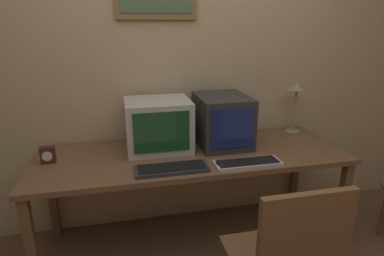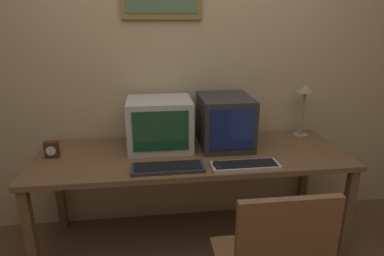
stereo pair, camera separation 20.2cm
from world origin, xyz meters
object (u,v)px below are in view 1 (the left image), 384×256
object	(u,v)px
mouse_near_keyboard	(221,164)
monitor_right	(222,120)
monitor_left	(158,125)
desk_clock	(48,155)
keyboard_side	(248,163)
desk_lamp	(296,97)
keyboard_main	(172,168)

from	to	relation	value
mouse_near_keyboard	monitor_right	bearing A→B (deg)	71.41
monitor_right	mouse_near_keyboard	world-z (taller)	monitor_right
monitor_left	desk_clock	world-z (taller)	monitor_left
keyboard_side	desk_lamp	world-z (taller)	desk_lamp
monitor_right	desk_clock	distance (m)	1.21
monitor_right	keyboard_side	xyz separation A→B (m)	(0.04, -0.40, -0.17)
mouse_near_keyboard	desk_clock	xyz separation A→B (m)	(-1.07, 0.31, 0.04)
monitor_left	keyboard_main	bearing A→B (deg)	-85.29
monitor_left	desk_clock	xyz separation A→B (m)	(-0.73, -0.09, -0.12)
monitor_left	keyboard_main	xyz separation A→B (m)	(0.03, -0.38, -0.17)
monitor_left	mouse_near_keyboard	xyz separation A→B (m)	(0.34, -0.40, -0.16)
monitor_right	desk_lamp	bearing A→B (deg)	10.03
keyboard_main	monitor_right	bearing A→B (deg)	40.38
keyboard_main	desk_lamp	world-z (taller)	desk_lamp
desk_lamp	keyboard_main	bearing A→B (deg)	-155.85
keyboard_side	desk_lamp	xyz separation A→B (m)	(0.61, 0.52, 0.29)
desk_clock	keyboard_side	bearing A→B (deg)	-14.28
monitor_right	mouse_near_keyboard	size ratio (longest dim) A/B	4.03
monitor_right	desk_lamp	size ratio (longest dim) A/B	1.07
desk_lamp	mouse_near_keyboard	bearing A→B (deg)	-147.13
monitor_right	desk_lamp	xyz separation A→B (m)	(0.65, 0.12, 0.12)
monitor_right	desk_clock	bearing A→B (deg)	-175.94
mouse_near_keyboard	desk_lamp	world-z (taller)	desk_lamp
keyboard_side	mouse_near_keyboard	distance (m)	0.18
monitor_left	keyboard_side	distance (m)	0.68
keyboard_main	desk_lamp	size ratio (longest dim) A/B	1.08
keyboard_main	keyboard_side	distance (m)	0.49
desk_clock	desk_lamp	distance (m)	1.88
monitor_left	monitor_right	distance (m)	0.47
keyboard_side	desk_clock	distance (m)	1.29
keyboard_side	desk_lamp	size ratio (longest dim) A/B	1.03
monitor_left	desk_clock	size ratio (longest dim) A/B	4.04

